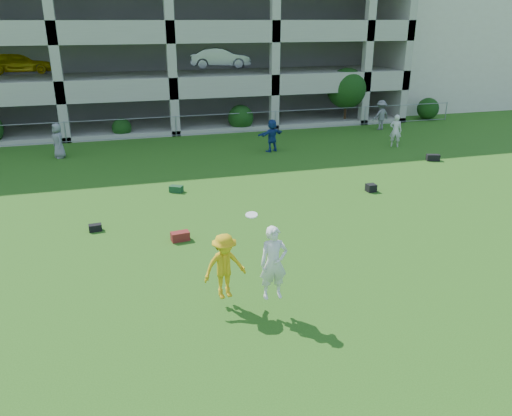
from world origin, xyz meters
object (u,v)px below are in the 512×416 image
object	(u,v)px
parking_garage	(155,24)
bystander_c	(58,141)
bystander_d	(272,135)
bystander_f	(381,115)
crate_d	(371,188)
bystander_e	(396,131)
stucco_building	(438,36)
frisbee_contest	(240,265)

from	to	relation	value
parking_garage	bystander_c	bearing A→B (deg)	-117.20
bystander_d	parking_garage	xyz separation A→B (m)	(-4.27, 13.49, 5.19)
bystander_f	crate_d	world-z (taller)	bystander_f
bystander_e	bystander_c	bearing A→B (deg)	26.51
bystander_f	parking_garage	world-z (taller)	parking_garage
crate_d	parking_garage	xyz separation A→B (m)	(-6.08, 20.64, 5.86)
bystander_c	bystander_d	bearing A→B (deg)	59.13
bystander_f	crate_d	bearing A→B (deg)	46.23
stucco_building	bystander_c	size ratio (longest dim) A/B	9.45
bystander_f	frisbee_contest	xyz separation A→B (m)	(-13.24, -17.22, 0.24)
crate_d	parking_garage	distance (m)	22.31
bystander_f	stucco_building	bearing A→B (deg)	-148.72
bystander_c	frisbee_contest	bearing A→B (deg)	-3.61
bystander_d	frisbee_contest	bearing A→B (deg)	49.10
stucco_building	bystander_e	bearing A→B (deg)	-129.74
stucco_building	crate_d	bearing A→B (deg)	-128.95
bystander_e	bystander_f	xyz separation A→B (m)	(1.42, 4.11, 0.04)
bystander_d	bystander_e	bearing A→B (deg)	152.47
bystander_e	crate_d	xyz separation A→B (m)	(-4.77, -6.32, -0.70)
stucco_building	bystander_e	world-z (taller)	stucco_building
stucco_building	parking_garage	distance (m)	23.03
bystander_f	crate_d	xyz separation A→B (m)	(-6.19, -10.43, -0.74)
bystander_d	bystander_f	bearing A→B (deg)	-178.02
frisbee_contest	parking_garage	xyz separation A→B (m)	(0.97, 27.44, 4.88)
stucco_building	parking_garage	bearing A→B (deg)	-179.25
bystander_d	bystander_c	bearing A→B (deg)	-29.43
bystander_e	parking_garage	xyz separation A→B (m)	(-10.85, 14.33, 5.16)
bystander_c	bystander_d	world-z (taller)	bystander_c
bystander_c	bystander_d	distance (m)	10.48
bystander_c	bystander_f	distance (m)	18.42
frisbee_contest	parking_garage	distance (m)	27.88
bystander_e	stucco_building	bearing A→B (deg)	-94.85
stucco_building	frisbee_contest	size ratio (longest dim) A/B	7.50
parking_garage	stucco_building	bearing A→B (deg)	0.75
crate_d	frisbee_contest	distance (m)	9.84
stucco_building	frisbee_contest	world-z (taller)	stucco_building
bystander_f	frisbee_contest	bearing A→B (deg)	39.35
bystander_d	bystander_f	world-z (taller)	bystander_f
bystander_c	bystander_e	xyz separation A→B (m)	(16.93, -2.50, 0.00)
frisbee_contest	bystander_f	bearing A→B (deg)	52.45
frisbee_contest	crate_d	bearing A→B (deg)	43.92
stucco_building	bystander_c	distance (m)	31.79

